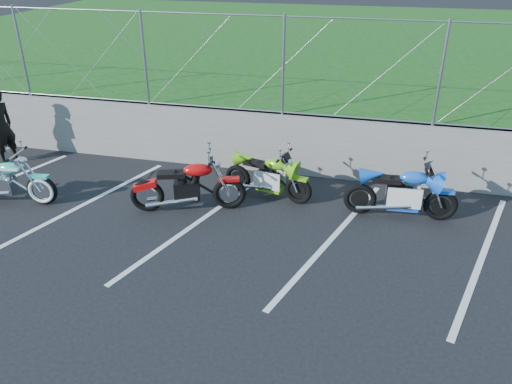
% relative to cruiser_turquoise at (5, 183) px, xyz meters
% --- Properties ---
extents(ground, '(90.00, 90.00, 0.00)m').
position_rel_cruiser_turquoise_xyz_m(ground, '(3.83, -0.82, -0.42)').
color(ground, black).
rests_on(ground, ground).
extents(retaining_wall, '(30.00, 0.22, 1.30)m').
position_rel_cruiser_turquoise_xyz_m(retaining_wall, '(3.83, 2.68, 0.23)').
color(retaining_wall, slate).
rests_on(retaining_wall, ground).
extents(grass_field, '(30.00, 20.00, 1.30)m').
position_rel_cruiser_turquoise_xyz_m(grass_field, '(3.83, 12.68, 0.23)').
color(grass_field, '#164712').
rests_on(grass_field, ground).
extents(chain_link_fence, '(28.00, 0.03, 2.00)m').
position_rel_cruiser_turquoise_xyz_m(chain_link_fence, '(3.83, 2.68, 1.88)').
color(chain_link_fence, gray).
rests_on(chain_link_fence, retaining_wall).
extents(parking_lines, '(18.29, 4.31, 0.01)m').
position_rel_cruiser_turquoise_xyz_m(parking_lines, '(5.03, 0.18, -0.41)').
color(parking_lines, silver).
rests_on(parking_lines, ground).
extents(cruiser_turquoise, '(2.09, 0.66, 1.04)m').
position_rel_cruiser_turquoise_xyz_m(cruiser_turquoise, '(0.00, 0.00, 0.00)').
color(cruiser_turquoise, black).
rests_on(cruiser_turquoise, ground).
extents(naked_orange, '(2.08, 0.86, 1.07)m').
position_rel_cruiser_turquoise_xyz_m(naked_orange, '(3.52, 0.55, 0.04)').
color(naked_orange, black).
rests_on(naked_orange, ground).
extents(sportbike_green, '(1.83, 0.65, 0.96)m').
position_rel_cruiser_turquoise_xyz_m(sportbike_green, '(4.83, 1.41, -0.00)').
color(sportbike_green, black).
rests_on(sportbike_green, ground).
extents(sportbike_blue, '(2.03, 0.72, 1.05)m').
position_rel_cruiser_turquoise_xyz_m(sportbike_blue, '(7.35, 1.21, 0.04)').
color(sportbike_blue, black).
rests_on(sportbike_blue, ground).
extents(person_standing, '(0.55, 0.71, 1.71)m').
position_rel_cruiser_turquoise_xyz_m(person_standing, '(-1.34, 1.70, 0.44)').
color(person_standing, black).
rests_on(person_standing, ground).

